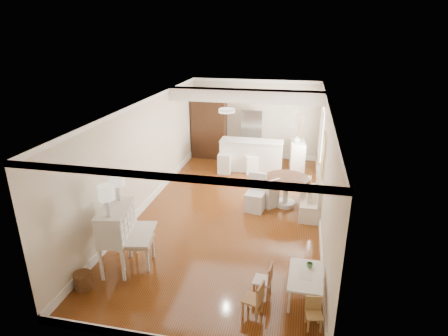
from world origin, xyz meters
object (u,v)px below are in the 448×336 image
at_px(gustavian_armchair, 137,241).
at_px(kids_chair_b, 263,280).
at_px(dining_table, 286,192).
at_px(bar_stool_left, 225,158).
at_px(breakfast_counter, 251,155).
at_px(pantry_cabinet, 209,126).
at_px(fridge, 262,136).
at_px(kids_chair_c, 314,314).
at_px(slip_chair_near, 255,193).
at_px(wicker_basket, 83,281).
at_px(sideboard, 297,156).
at_px(bar_stool_right, 251,159).
at_px(kids_table, 305,286).
at_px(kids_chair_a, 253,298).
at_px(secretary_bureau, 118,238).
at_px(slip_chair_far, 269,192).

bearing_deg(gustavian_armchair, kids_chair_b, -109.55).
bearing_deg(dining_table, bar_stool_left, 135.73).
distance_m(breakfast_counter, pantry_cabinet, 2.11).
distance_m(pantry_cabinet, fridge, 1.92).
height_order(kids_chair_c, pantry_cabinet, pantry_cabinet).
distance_m(gustavian_armchair, slip_chair_near, 3.45).
height_order(wicker_basket, breakfast_counter, breakfast_counter).
bearing_deg(sideboard, bar_stool_right, -162.81).
distance_m(wicker_basket, bar_stool_left, 6.38).
bearing_deg(kids_chair_b, kids_table, 101.91).
height_order(gustavian_armchair, kids_chair_a, gustavian_armchair).
height_order(pantry_cabinet, fridge, pantry_cabinet).
bearing_deg(slip_chair_near, breakfast_counter, 107.52).
xyz_separation_m(wicker_basket, slip_chair_near, (2.65, 3.75, 0.33)).
xyz_separation_m(wicker_basket, pantry_cabinet, (0.44, 7.72, 0.99)).
distance_m(gustavian_armchair, sideboard, 6.74).
xyz_separation_m(wicker_basket, bar_stool_left, (1.32, 6.23, 0.35)).
height_order(kids_chair_b, kids_chair_c, kids_chair_b).
xyz_separation_m(breakfast_counter, bar_stool_right, (0.02, -0.25, -0.06)).
bearing_deg(wicker_basket, kids_chair_b, 8.78).
relative_size(kids_chair_c, pantry_cabinet, 0.23).
height_order(breakfast_counter, bar_stool_right, breakfast_counter).
height_order(kids_table, dining_table, dining_table).
height_order(wicker_basket, fridge, fridge).
bearing_deg(kids_chair_b, bar_stool_right, -164.17).
xyz_separation_m(secretary_bureau, kids_chair_c, (3.75, -0.89, -0.39)).
distance_m(dining_table, pantry_cabinet, 4.65).
bearing_deg(kids_chair_a, bar_stool_right, -157.29).
height_order(kids_chair_c, bar_stool_right, bar_stool_right).
height_order(slip_chair_near, bar_stool_left, bar_stool_left).
xyz_separation_m(kids_chair_c, bar_stool_left, (-2.77, 6.34, 0.24)).
xyz_separation_m(dining_table, bar_stool_left, (-2.08, 2.03, 0.11)).
xyz_separation_m(breakfast_counter, fridge, (0.20, 1.05, 0.39)).
relative_size(fridge, sideboard, 1.79).
height_order(dining_table, slip_chair_far, slip_chair_far).
bearing_deg(slip_chair_near, kids_chair_c, -61.93).
relative_size(slip_chair_near, sideboard, 0.97).
distance_m(wicker_basket, bar_stool_right, 6.76).
bearing_deg(kids_chair_c, sideboard, 84.35).
bearing_deg(secretary_bureau, kids_chair_a, -26.78).
relative_size(kids_chair_a, bar_stool_left, 0.63).
distance_m(kids_chair_b, kids_chair_c, 1.07).
relative_size(slip_chair_near, bar_stool_left, 0.96).
relative_size(gustavian_armchair, pantry_cabinet, 0.47).
height_order(slip_chair_near, bar_stool_right, slip_chair_near).
bearing_deg(bar_stool_left, wicker_basket, -103.48).
height_order(dining_table, slip_chair_near, slip_chair_near).
xyz_separation_m(slip_chair_near, pantry_cabinet, (-2.21, 3.97, 0.66)).
relative_size(slip_chair_near, fridge, 0.54).
bearing_deg(pantry_cabinet, gustavian_armchair, -88.01).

